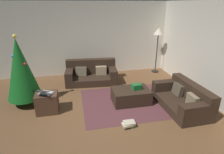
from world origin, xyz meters
The scene contains 14 objects.
ground_plane centered at (0.00, 0.00, 0.00)m, with size 6.40×6.40×0.00m, color brown.
rear_partition centered at (0.00, 3.14, 1.30)m, with size 6.40×0.12×2.60m, color silver.
corner_partition centered at (3.14, 0.00, 1.30)m, with size 0.12×6.40×2.60m, color silver.
couch_left centered at (0.12, 2.25, 0.28)m, with size 1.74×0.98×0.74m.
couch_right centered at (2.24, 0.04, 0.25)m, with size 0.89×1.61×0.64m.
ottoman centered at (1.01, 0.59, 0.19)m, with size 0.99×0.66×0.38m, color #332319.
gift_box centered at (1.16, 0.58, 0.45)m, with size 0.24×0.17×0.14m, color #19662D.
tv_remote centered at (1.17, 0.69, 0.39)m, with size 0.05×0.16×0.02m, color black.
christmas_tree centered at (-1.74, 1.08, 0.98)m, with size 0.85×0.85×1.85m.
side_table centered at (-1.14, 0.55, 0.25)m, with size 0.52×0.44×0.50m, color #4C3323.
laptop centered at (-1.17, 0.50, 0.55)m, with size 0.45×0.48×0.17m.
book_stack centered at (0.64, -0.46, 0.07)m, with size 0.29×0.22×0.12m.
corner_lamp centered at (2.67, 2.71, 1.44)m, with size 0.36×0.36×1.69m.
area_rug centered at (1.01, 0.59, 0.00)m, with size 2.60×2.00×0.01m, color brown.
Camera 1 is at (-0.41, -3.72, 2.53)m, focal length 30.03 mm.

